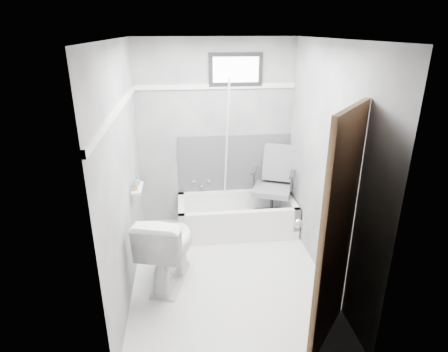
{
  "coord_description": "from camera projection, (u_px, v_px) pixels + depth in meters",
  "views": [
    {
      "loc": [
        -0.43,
        -3.38,
        2.48
      ],
      "look_at": [
        0.0,
        0.35,
        1.0
      ],
      "focal_mm": 30.0,
      "sensor_mm": 36.0,
      "label": 1
    }
  ],
  "objects": [
    {
      "name": "wall_right",
      "position": [
        327.0,
        166.0,
        3.75
      ],
      "size": [
        0.02,
        2.6,
        2.4
      ],
      "primitive_type": "cube",
      "color": "#5E5E62",
      "rests_on": "floor"
    },
    {
      "name": "ceiling",
      "position": [
        229.0,
        39.0,
        3.2
      ],
      "size": [
        2.6,
        2.6,
        0.0
      ],
      "primitive_type": "plane",
      "rotation": [
        3.14,
        0.0,
        0.0
      ],
      "color": "silver",
      "rests_on": "floor"
    },
    {
      "name": "backerboard",
      "position": [
        235.0,
        164.0,
        5.01
      ],
      "size": [
        1.5,
        0.02,
        0.78
      ],
      "primitive_type": "cube",
      "color": "#4C4C4F",
      "rests_on": "wall_back"
    },
    {
      "name": "toilet",
      "position": [
        168.0,
        247.0,
        3.82
      ],
      "size": [
        0.67,
        0.93,
        0.82
      ],
      "primitive_type": "imported",
      "rotation": [
        0.0,
        0.0,
        2.87
      ],
      "color": "white",
      "rests_on": "floor"
    },
    {
      "name": "pole",
      "position": [
        226.0,
        151.0,
        4.69
      ],
      "size": [
        0.02,
        0.54,
        1.89
      ],
      "primitive_type": "cylinder",
      "rotation": [
        0.27,
        0.0,
        0.0
      ],
      "color": "white",
      "rests_on": "bathtub"
    },
    {
      "name": "wall_back",
      "position": [
        216.0,
        135.0,
        4.85
      ],
      "size": [
        2.0,
        0.02,
        2.4
      ],
      "primitive_type": "cube",
      "color": "#5E5E62",
      "rests_on": "floor"
    },
    {
      "name": "bathtub",
      "position": [
        236.0,
        215.0,
        4.89
      ],
      "size": [
        1.5,
        0.7,
        0.42
      ],
      "primitive_type": null,
      "color": "white",
      "rests_on": "floor"
    },
    {
      "name": "floor",
      "position": [
        228.0,
        273.0,
        4.08
      ],
      "size": [
        2.6,
        2.6,
        0.0
      ],
      "primitive_type": "plane",
      "color": "white",
      "rests_on": "ground"
    },
    {
      "name": "trim_back",
      "position": [
        215.0,
        86.0,
        4.61
      ],
      "size": [
        2.0,
        0.02,
        0.06
      ],
      "primitive_type": "cube",
      "color": "white",
      "rests_on": "wall_back"
    },
    {
      "name": "faucet",
      "position": [
        202.0,
        183.0,
        5.04
      ],
      "size": [
        0.26,
        0.1,
        0.16
      ],
      "primitive_type": null,
      "color": "silver",
      "rests_on": "wall_back"
    },
    {
      "name": "door",
      "position": [
        388.0,
        254.0,
        2.64
      ],
      "size": [
        0.78,
        0.78,
        2.0
      ],
      "primitive_type": null,
      "color": "brown",
      "rests_on": "floor"
    },
    {
      "name": "soap_bottle_a",
      "position": [
        135.0,
        185.0,
        3.89
      ],
      "size": [
        0.05,
        0.05,
        0.11
      ],
      "primitive_type": "imported",
      "rotation": [
        0.0,
        0.0,
        -0.03
      ],
      "color": "#A37D51",
      "rests_on": "shelf"
    },
    {
      "name": "wall_left",
      "position": [
        123.0,
        174.0,
        3.54
      ],
      "size": [
        0.02,
        2.6,
        2.4
      ],
      "primitive_type": "cube",
      "color": "#5E5E62",
      "rests_on": "floor"
    },
    {
      "name": "shelf",
      "position": [
        137.0,
        188.0,
        3.98
      ],
      "size": [
        0.1,
        0.32,
        0.02
      ],
      "primitive_type": "cube",
      "color": "white",
      "rests_on": "wall_left"
    },
    {
      "name": "office_chair",
      "position": [
        272.0,
        185.0,
        4.84
      ],
      "size": [
        0.72,
        0.72,
        0.96
      ],
      "primitive_type": null,
      "rotation": [
        0.0,
        0.0,
        -0.38
      ],
      "color": "slate",
      "rests_on": "bathtub"
    },
    {
      "name": "trim_left",
      "position": [
        118.0,
        109.0,
        3.31
      ],
      "size": [
        0.02,
        2.6,
        0.06
      ],
      "primitive_type": "cube",
      "color": "white",
      "rests_on": "wall_left"
    },
    {
      "name": "wall_front",
      "position": [
        253.0,
        240.0,
        2.44
      ],
      "size": [
        2.0,
        0.02,
        2.4
      ],
      "primitive_type": "cube",
      "color": "#5E5E62",
      "rests_on": "floor"
    },
    {
      "name": "soap_bottle_b",
      "position": [
        137.0,
        181.0,
        4.02
      ],
      "size": [
        0.1,
        0.1,
        0.1
      ],
      "primitive_type": "imported",
      "rotation": [
        0.0,
        0.0,
        0.63
      ],
      "color": "teal",
      "rests_on": "shelf"
    },
    {
      "name": "window",
      "position": [
        236.0,
        69.0,
        4.56
      ],
      "size": [
        0.66,
        0.04,
        0.4
      ],
      "primitive_type": null,
      "color": "black",
      "rests_on": "wall_back"
    }
  ]
}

